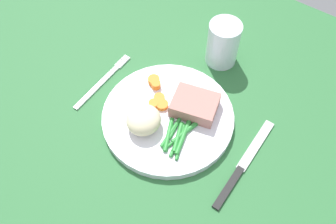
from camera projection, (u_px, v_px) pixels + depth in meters
The scene contains 9 objects.
dining_table at pixel (182, 125), 71.55cm from camera, with size 120.00×90.00×2.00cm.
dinner_plate at pixel (168, 117), 70.45cm from camera, with size 25.04×25.04×1.60cm, color white.
meat_portion at pixel (195, 105), 69.30cm from camera, with size 8.33×6.51×2.86cm, color #B2756B.
mashed_potatoes at pixel (144, 120), 66.74cm from camera, with size 6.30×6.52×4.11cm, color beige.
carrot_slices at pixel (157, 92), 72.13cm from camera, with size 7.11×6.70×1.30cm.
green_beans at pixel (178, 135), 66.93cm from camera, with size 5.84×9.61×0.88cm.
fork at pixel (103, 82), 75.96cm from camera, with size 1.44×16.60×0.40cm.
knife at pixel (243, 165), 65.62cm from camera, with size 1.70×20.50×0.64cm.
water_glass at pixel (223, 45), 76.04cm from camera, with size 6.61×6.61×9.71cm.
Camera 1 is at (19.06, -32.11, 62.16)cm, focal length 39.51 mm.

